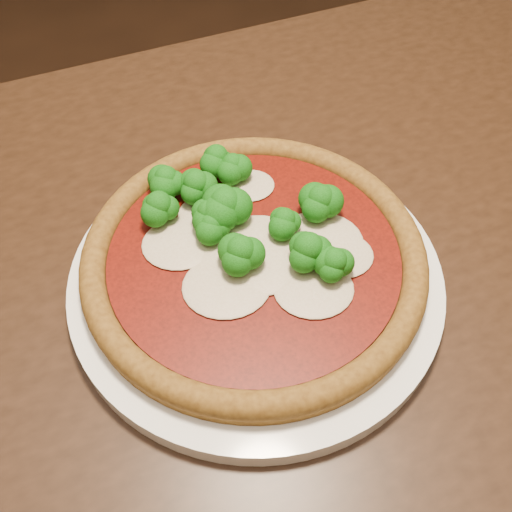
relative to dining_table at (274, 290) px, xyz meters
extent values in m
plane|color=black|center=(0.00, 0.08, -0.64)|extent=(4.00, 4.00, 0.00)
cube|color=black|center=(0.00, 0.00, 0.09)|extent=(1.35, 1.01, 0.04)
cylinder|color=black|center=(0.45, 0.44, -0.29)|extent=(0.06, 0.06, 0.71)
cylinder|color=white|center=(-0.03, -0.06, 0.12)|extent=(0.33, 0.33, 0.02)
cylinder|color=brown|center=(-0.03, -0.05, 0.13)|extent=(0.30, 0.30, 0.01)
torus|color=brown|center=(-0.03, -0.05, 0.14)|extent=(0.31, 0.31, 0.02)
cylinder|color=#620D04|center=(-0.03, -0.05, 0.14)|extent=(0.26, 0.26, 0.00)
ellipsoid|color=beige|center=(-0.06, 0.00, 0.14)|extent=(0.06, 0.06, 0.01)
ellipsoid|color=beige|center=(-0.06, -0.09, 0.14)|extent=(0.08, 0.07, 0.01)
ellipsoid|color=beige|center=(0.03, -0.05, 0.14)|extent=(0.08, 0.07, 0.01)
ellipsoid|color=beige|center=(0.02, -0.10, 0.14)|extent=(0.07, 0.06, 0.01)
ellipsoid|color=beige|center=(-0.02, 0.03, 0.14)|extent=(0.05, 0.04, 0.00)
ellipsoid|color=beige|center=(-0.03, -0.06, 0.14)|extent=(0.10, 0.09, 0.01)
ellipsoid|color=beige|center=(0.05, -0.07, 0.14)|extent=(0.06, 0.05, 0.00)
ellipsoid|color=beige|center=(-0.09, -0.03, 0.14)|extent=(0.07, 0.06, 0.01)
ellipsoid|color=#187A13|center=(-0.04, 0.04, 0.16)|extent=(0.04, 0.04, 0.03)
ellipsoid|color=#187A13|center=(0.00, -0.04, 0.16)|extent=(0.04, 0.04, 0.03)
ellipsoid|color=#187A13|center=(0.03, -0.09, 0.16)|extent=(0.04, 0.04, 0.03)
ellipsoid|color=#187A13|center=(-0.06, -0.02, 0.16)|extent=(0.04, 0.04, 0.03)
ellipsoid|color=#187A13|center=(-0.04, -0.07, 0.16)|extent=(0.04, 0.04, 0.04)
ellipsoid|color=#187A13|center=(-0.11, -0.01, 0.16)|extent=(0.04, 0.04, 0.03)
ellipsoid|color=#187A13|center=(-0.05, 0.05, 0.16)|extent=(0.04, 0.04, 0.03)
ellipsoid|color=#187A13|center=(-0.06, -0.03, 0.16)|extent=(0.03, 0.03, 0.03)
ellipsoid|color=#187A13|center=(-0.07, 0.02, 0.16)|extent=(0.04, 0.04, 0.03)
ellipsoid|color=#187A13|center=(0.04, -0.02, 0.16)|extent=(0.04, 0.04, 0.04)
ellipsoid|color=#187A13|center=(0.01, -0.07, 0.16)|extent=(0.04, 0.04, 0.04)
ellipsoid|color=#187A13|center=(-0.10, 0.03, 0.16)|extent=(0.04, 0.04, 0.03)
ellipsoid|color=#187A13|center=(-0.05, -0.02, 0.16)|extent=(0.05, 0.05, 0.04)
camera|label=1|loc=(-0.07, -0.36, 0.53)|focal=40.00mm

